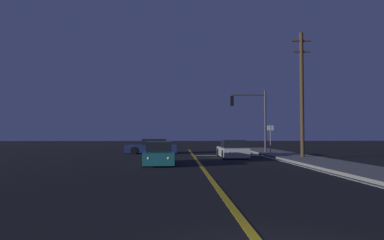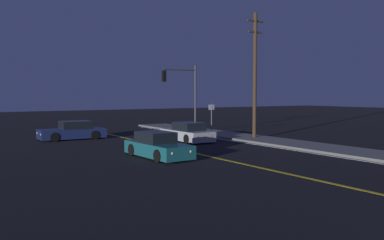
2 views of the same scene
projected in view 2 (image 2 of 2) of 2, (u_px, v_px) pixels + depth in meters
The scene contains 10 objects.
sidewalk_right at pixel (335, 150), 24.23m from camera, with size 3.20×46.61×0.15m, color slate.
lane_line_center at pixel (236, 162), 20.23m from camera, with size 0.20×44.02×0.01m, color gold.
lane_line_edge_right at pixel (314, 153), 23.24m from camera, with size 0.16×44.02×0.01m, color white.
stop_bar at pixel (171, 138), 31.41m from camera, with size 5.83×0.50×0.01m, color white.
car_following_oncoming_silver at pixel (187, 133), 29.28m from camera, with size 1.94×4.63×1.34m.
car_distant_tail_teal at pixel (157, 146), 21.78m from camera, with size 1.98×4.54×1.34m.
car_parked_curb_navy at pixel (73, 131), 30.45m from camera, with size 4.73×2.05×1.34m.
traffic_signal_near_right at pixel (184, 89), 34.50m from camera, with size 3.26×0.28×5.72m.
utility_pole_right at pixel (255, 74), 30.35m from camera, with size 1.49×0.28×9.22m.
street_sign_corner at pixel (212, 115), 32.73m from camera, with size 0.56×0.09×2.53m.
Camera 2 is at (-12.62, -2.78, 3.34)m, focal length 38.82 mm.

